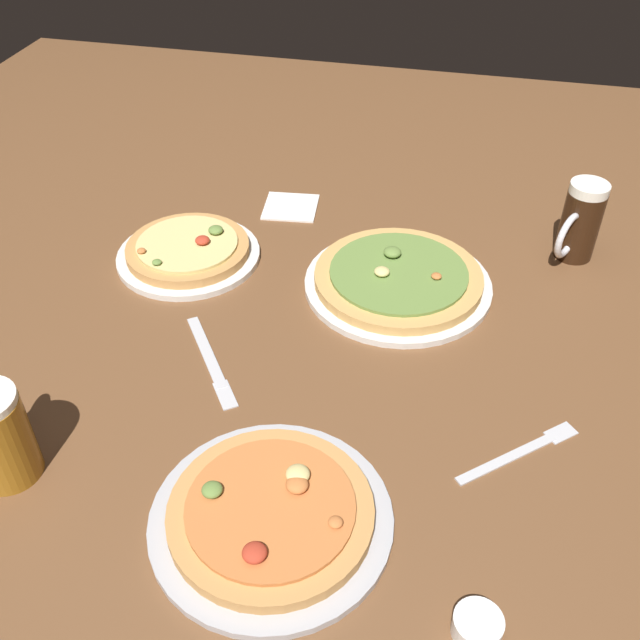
{
  "coord_description": "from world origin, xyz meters",
  "views": [
    {
      "loc": [
        0.21,
        -0.88,
        0.78
      ],
      "look_at": [
        0.0,
        0.0,
        0.02
      ],
      "focal_mm": 40.23,
      "sensor_mm": 36.0,
      "label": 1
    }
  ],
  "objects_px": {
    "pizza_plate_side": "(188,251)",
    "fork_left": "(521,451)",
    "pizza_plate_far": "(398,280)",
    "beer_mug_amber": "(580,222)",
    "ramekin_sauce": "(477,626)",
    "pizza_plate_near": "(271,515)",
    "knife_right": "(211,360)",
    "napkin_folded": "(291,206)"
  },
  "relations": [
    {
      "from": "beer_mug_amber",
      "to": "ramekin_sauce",
      "type": "relative_size",
      "value": 2.69
    },
    {
      "from": "pizza_plate_near",
      "to": "ramekin_sauce",
      "type": "relative_size",
      "value": 5.48
    },
    {
      "from": "pizza_plate_far",
      "to": "knife_right",
      "type": "xyz_separation_m",
      "value": [
        -0.26,
        -0.26,
        -0.01
      ]
    },
    {
      "from": "pizza_plate_far",
      "to": "fork_left",
      "type": "relative_size",
      "value": 2.02
    },
    {
      "from": "pizza_plate_far",
      "to": "pizza_plate_side",
      "type": "relative_size",
      "value": 1.25
    },
    {
      "from": "pizza_plate_side",
      "to": "ramekin_sauce",
      "type": "relative_size",
      "value": 4.75
    },
    {
      "from": "pizza_plate_far",
      "to": "ramekin_sauce",
      "type": "bearing_deg",
      "value": -73.83
    },
    {
      "from": "pizza_plate_near",
      "to": "beer_mug_amber",
      "type": "height_order",
      "value": "beer_mug_amber"
    },
    {
      "from": "knife_right",
      "to": "napkin_folded",
      "type": "bearing_deg",
      "value": 89.64
    },
    {
      "from": "beer_mug_amber",
      "to": "fork_left",
      "type": "bearing_deg",
      "value": -99.42
    },
    {
      "from": "pizza_plate_far",
      "to": "beer_mug_amber",
      "type": "bearing_deg",
      "value": 29.21
    },
    {
      "from": "ramekin_sauce",
      "to": "fork_left",
      "type": "distance_m",
      "value": 0.28
    },
    {
      "from": "ramekin_sauce",
      "to": "fork_left",
      "type": "height_order",
      "value": "ramekin_sauce"
    },
    {
      "from": "pizza_plate_near",
      "to": "knife_right",
      "type": "xyz_separation_m",
      "value": [
        -0.18,
        0.26,
        -0.01
      ]
    },
    {
      "from": "pizza_plate_far",
      "to": "pizza_plate_side",
      "type": "bearing_deg",
      "value": 179.96
    },
    {
      "from": "pizza_plate_side",
      "to": "fork_left",
      "type": "bearing_deg",
      "value": -28.74
    },
    {
      "from": "pizza_plate_near",
      "to": "napkin_folded",
      "type": "bearing_deg",
      "value": 103.07
    },
    {
      "from": "pizza_plate_side",
      "to": "napkin_folded",
      "type": "distance_m",
      "value": 0.26
    },
    {
      "from": "beer_mug_amber",
      "to": "napkin_folded",
      "type": "distance_m",
      "value": 0.57
    },
    {
      "from": "pizza_plate_near",
      "to": "pizza_plate_side",
      "type": "distance_m",
      "value": 0.61
    },
    {
      "from": "pizza_plate_side",
      "to": "knife_right",
      "type": "relative_size",
      "value": 1.38
    },
    {
      "from": "beer_mug_amber",
      "to": "fork_left",
      "type": "relative_size",
      "value": 0.92
    },
    {
      "from": "pizza_plate_near",
      "to": "knife_right",
      "type": "distance_m",
      "value": 0.32
    },
    {
      "from": "fork_left",
      "to": "pizza_plate_side",
      "type": "bearing_deg",
      "value": 151.26
    },
    {
      "from": "beer_mug_amber",
      "to": "ramekin_sauce",
      "type": "bearing_deg",
      "value": -99.36
    },
    {
      "from": "pizza_plate_side",
      "to": "fork_left",
      "type": "distance_m",
      "value": 0.71
    },
    {
      "from": "pizza_plate_far",
      "to": "napkin_folded",
      "type": "relative_size",
      "value": 3.07
    },
    {
      "from": "napkin_folded",
      "to": "pizza_plate_near",
      "type": "bearing_deg",
      "value": -76.93
    },
    {
      "from": "ramekin_sauce",
      "to": "knife_right",
      "type": "relative_size",
      "value": 0.29
    },
    {
      "from": "fork_left",
      "to": "pizza_plate_far",
      "type": "bearing_deg",
      "value": 123.18
    },
    {
      "from": "pizza_plate_far",
      "to": "fork_left",
      "type": "height_order",
      "value": "pizza_plate_far"
    },
    {
      "from": "ramekin_sauce",
      "to": "napkin_folded",
      "type": "relative_size",
      "value": 0.52
    },
    {
      "from": "pizza_plate_near",
      "to": "fork_left",
      "type": "relative_size",
      "value": 1.86
    },
    {
      "from": "napkin_folded",
      "to": "pizza_plate_far",
      "type": "bearing_deg",
      "value": -40.67
    },
    {
      "from": "ramekin_sauce",
      "to": "pizza_plate_far",
      "type": "bearing_deg",
      "value": 106.17
    },
    {
      "from": "pizza_plate_near",
      "to": "pizza_plate_far",
      "type": "distance_m",
      "value": 0.53
    },
    {
      "from": "beer_mug_amber",
      "to": "knife_right",
      "type": "distance_m",
      "value": 0.72
    },
    {
      "from": "pizza_plate_side",
      "to": "napkin_folded",
      "type": "bearing_deg",
      "value": 57.62
    },
    {
      "from": "pizza_plate_near",
      "to": "beer_mug_amber",
      "type": "bearing_deg",
      "value": 60.74
    },
    {
      "from": "ramekin_sauce",
      "to": "knife_right",
      "type": "distance_m",
      "value": 0.56
    },
    {
      "from": "ramekin_sauce",
      "to": "knife_right",
      "type": "height_order",
      "value": "ramekin_sauce"
    },
    {
      "from": "pizza_plate_far",
      "to": "fork_left",
      "type": "bearing_deg",
      "value": -56.82
    }
  ]
}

